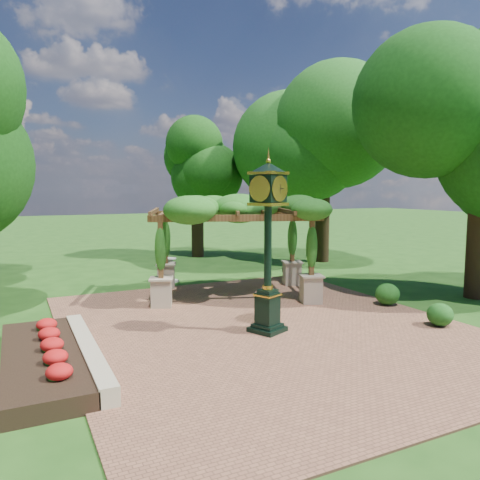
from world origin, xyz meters
name	(u,v)px	position (x,y,z in m)	size (l,w,h in m)	color
ground	(284,338)	(0.00, 0.00, 0.00)	(120.00, 120.00, 0.00)	#1E4714
brick_plaza	(265,327)	(0.00, 1.00, 0.02)	(10.00, 12.00, 0.04)	brown
border_wall	(88,353)	(-4.60, 0.50, 0.20)	(0.35, 5.00, 0.40)	#C6B793
flower_bed	(42,360)	(-5.50, 0.50, 0.18)	(1.50, 5.00, 0.36)	red
pedestal_clock	(268,231)	(-0.16, 0.57, 2.62)	(1.14, 1.14, 4.38)	black
pergola	(233,213)	(0.86, 4.77, 2.85)	(6.34, 5.10, 3.46)	tan
sundial	(170,271)	(-0.40, 8.03, 0.42)	(0.63, 0.63, 0.96)	gray
shrub_front	(440,315)	(4.20, -1.03, 0.35)	(0.68, 0.68, 0.61)	#194F16
shrub_mid	(387,294)	(4.60, 1.32, 0.38)	(0.75, 0.75, 0.68)	#1C5417
shrub_back	(291,270)	(4.30, 6.54, 0.37)	(0.74, 0.74, 0.66)	#205E1B
tree_north	(197,166)	(3.11, 14.10, 4.90)	(3.81, 3.81, 7.16)	#322114
tree_east_far	(324,137)	(8.19, 9.75, 6.22)	(5.43, 5.43, 9.04)	black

